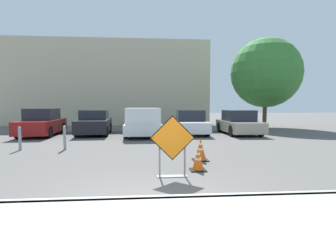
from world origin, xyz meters
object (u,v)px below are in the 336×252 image
Objects in this scene: road_closed_sign at (172,143)px; bollard_second at (20,138)px; traffic_cone_nearest at (198,159)px; parked_car_fourth at (239,123)px; pickup_truck at (143,123)px; parked_car_third at (190,123)px; parked_car_nearest at (42,123)px; parked_car_second at (94,123)px; traffic_cone_second at (200,149)px; bollard_nearest at (65,137)px.

road_closed_sign is 1.63× the size of bollard_second.
traffic_cone_nearest is 9.70m from parked_car_fourth.
parked_car_third is at bearing -165.56° from pickup_truck.
pickup_truck is (5.85, -0.45, 0.01)m from parked_car_nearest.
parked_car_second is at bearing 72.08° from bollard_second.
parked_car_nearest reaches higher than traffic_cone_nearest.
traffic_cone_second is 10.91m from parked_car_nearest.
pickup_truck is 5.63m from bollard_nearest.
bollard_second is at bearing 25.62° from parked_car_fourth.
parked_car_second is at bearing 115.93° from traffic_cone_nearest.
bollard_second is (-10.55, -4.97, -0.18)m from parked_car_fourth.
parked_car_nearest is 0.94× the size of parked_car_third.
pickup_truck reaches higher than bollard_second.
parked_car_nearest reaches higher than bollard_second.
road_closed_sign is 2.20m from traffic_cone_second.
traffic_cone_second is 9.35m from parked_car_second.
bollard_nearest is at bearing 85.99° from parked_car_second.
parked_car_second reaches higher than traffic_cone_second.
traffic_cone_second reaches higher than traffic_cone_nearest.
bollard_second is at bearing 180.00° from bollard_nearest.
parked_car_nearest is 2.94m from parked_car_second.
parked_car_second is at bearing -176.51° from parked_car_nearest.
traffic_cone_nearest is at bearing 64.33° from parked_car_fourth.
road_closed_sign is 2.44× the size of traffic_cone_nearest.
parked_car_nearest is at bearing 5.34° from parked_car_third.
pickup_truck is (-0.83, 9.09, -0.11)m from road_closed_sign.
road_closed_sign reaches higher than parked_car_fourth.
parked_car_fourth is (5.01, 9.31, -0.16)m from road_closed_sign.
parked_car_nearest is (-7.43, 8.93, 0.41)m from traffic_cone_nearest.
parked_car_nearest is at bearing 3.37° from parked_car_second.
road_closed_sign is at bearing 62.13° from parked_car_fourth.
pickup_truck is at bearing 45.18° from bollard_second.
traffic_cone_nearest is at bearing 99.58° from pickup_truck.
road_closed_sign is at bearing -48.51° from bollard_nearest.
parked_car_third is (2.09, 9.89, -0.16)m from road_closed_sign.
road_closed_sign is at bearing -141.12° from traffic_cone_nearest.
parked_car_second is at bearing 3.26° from parked_car_third.
parked_car_third is 5.04× the size of bollard_second.
traffic_cone_second is 0.18× the size of parked_car_fourth.
pickup_truck reaches higher than road_closed_sign.
road_closed_sign reaches higher than parked_car_third.
pickup_truck is at bearing 57.55° from bollard_nearest.
parked_car_third is (1.34, 9.29, 0.37)m from traffic_cone_nearest.
parked_car_second is (-4.50, 9.26, 0.38)m from traffic_cone_nearest.
bollard_nearest is at bearing 153.24° from traffic_cone_second.
parked_car_third is (5.85, 0.02, -0.01)m from parked_car_second.
parked_car_fourth is at bearing 173.28° from parked_car_second.
bollard_second is (-6.29, 3.74, 0.19)m from traffic_cone_nearest.
parked_car_nearest reaches higher than traffic_cone_second.
traffic_cone_nearest is 8.64m from pickup_truck.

